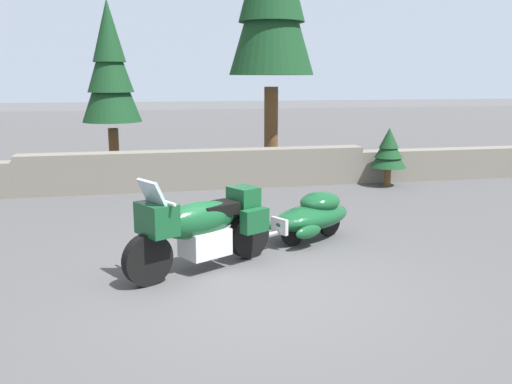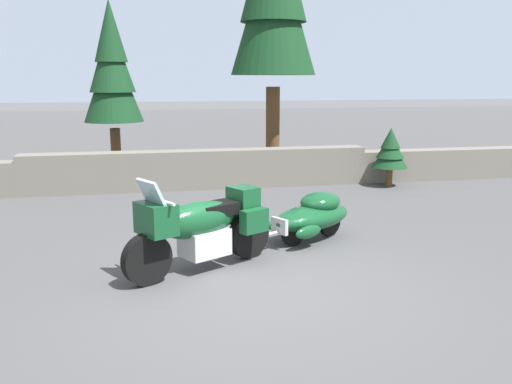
% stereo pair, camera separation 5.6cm
% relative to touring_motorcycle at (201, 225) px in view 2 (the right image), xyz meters
% --- Properties ---
extents(ground_plane, '(80.00, 80.00, 0.00)m').
position_rel_touring_motorcycle_xyz_m(ground_plane, '(0.55, -0.76, -0.62)').
color(ground_plane, '#4C4C4F').
extents(stone_guard_wall, '(24.00, 0.56, 0.90)m').
position_rel_touring_motorcycle_xyz_m(stone_guard_wall, '(0.61, 5.63, -0.21)').
color(stone_guard_wall, slate).
rests_on(stone_guard_wall, ground).
extents(distant_ridgeline, '(240.00, 80.00, 16.00)m').
position_rel_touring_motorcycle_xyz_m(distant_ridgeline, '(0.55, 95.62, 7.38)').
color(distant_ridgeline, '#99A8BF').
rests_on(distant_ridgeline, ground).
extents(touring_motorcycle, '(2.09, 1.40, 1.33)m').
position_rel_touring_motorcycle_xyz_m(touring_motorcycle, '(0.00, 0.00, 0.00)').
color(touring_motorcycle, black).
rests_on(touring_motorcycle, ground).
extents(car_shaped_trailer, '(2.10, 1.39, 0.76)m').
position_rel_touring_motorcycle_xyz_m(car_shaped_trailer, '(1.88, 1.04, -0.21)').
color(car_shaped_trailer, black).
rests_on(car_shaped_trailer, ground).
extents(pine_tree_secondary, '(1.48, 1.48, 4.46)m').
position_rel_touring_motorcycle_xyz_m(pine_tree_secondary, '(-1.41, 7.44, 2.17)').
color(pine_tree_secondary, brown).
rests_on(pine_tree_secondary, ground).
extents(pine_sapling_near, '(0.85, 0.85, 1.40)m').
position_rel_touring_motorcycle_xyz_m(pine_sapling_near, '(5.03, 4.98, 0.25)').
color(pine_sapling_near, brown).
rests_on(pine_sapling_near, ground).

